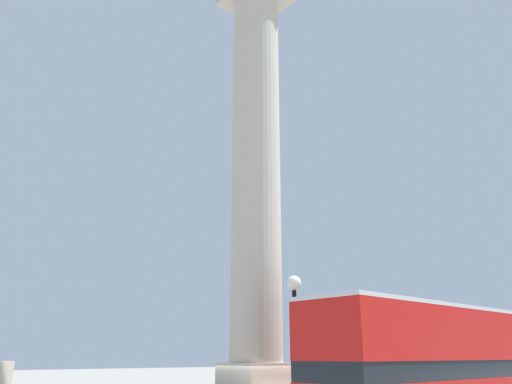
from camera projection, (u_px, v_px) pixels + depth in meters
name	position (u px, v px, depth m)	size (l,w,h in m)	color
monument_column	(256.00, 218.00, 20.17)	(4.90, 4.90, 20.79)	#BCB29E
bus_b	(433.00, 369.00, 16.11)	(10.77, 3.20, 4.42)	red
street_lamp	(295.00, 339.00, 15.82)	(0.49, 0.49, 5.35)	black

